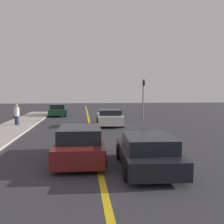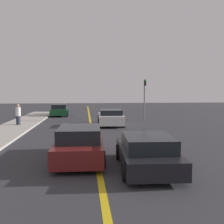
# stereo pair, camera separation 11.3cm
# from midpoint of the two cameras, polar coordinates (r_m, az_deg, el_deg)

# --- Properties ---
(road_center_line) EXTENTS (0.20, 60.00, 0.01)m
(road_center_line) POSITION_cam_midpoint_polar(r_m,az_deg,el_deg) (16.74, -4.93, -4.62)
(road_center_line) COLOR gold
(road_center_line) RESTS_ON ground_plane
(car_near_right_lane) EXTENTS (2.10, 4.01, 1.20)m
(car_near_right_lane) POSITION_cam_midpoint_polar(r_m,az_deg,el_deg) (8.95, 7.72, -9.12)
(car_near_right_lane) COLOR black
(car_near_right_lane) RESTS_ON ground_plane
(car_ahead_center) EXTENTS (2.01, 4.12, 1.35)m
(car_ahead_center) POSITION_cam_midpoint_polar(r_m,az_deg,el_deg) (9.99, -7.65, -7.26)
(car_ahead_center) COLOR maroon
(car_ahead_center) RESTS_ON ground_plane
(car_far_distant) EXTENTS (2.13, 4.00, 1.28)m
(car_far_distant) POSITION_cam_midpoint_polar(r_m,az_deg,el_deg) (19.94, -0.72, -1.26)
(car_far_distant) COLOR silver
(car_far_distant) RESTS_ON ground_plane
(car_parked_left_lot) EXTENTS (1.99, 3.96, 1.32)m
(car_parked_left_lot) POSITION_cam_midpoint_polar(r_m,az_deg,el_deg) (28.34, -12.40, 0.41)
(car_parked_left_lot) COLOR #144728
(car_parked_left_lot) RESTS_ON ground_plane
(pedestrian_by_sign) EXTENTS (0.39, 0.39, 1.61)m
(pedestrian_by_sign) POSITION_cam_midpoint_polar(r_m,az_deg,el_deg) (20.80, -21.09, -0.55)
(pedestrian_by_sign) COLOR #282D3D
(pedestrian_by_sign) RESTS_ON sidewalk_left
(traffic_light) EXTENTS (0.18, 0.40, 3.81)m
(traffic_light) POSITION_cam_midpoint_polar(r_m,az_deg,el_deg) (23.58, 7.02, 3.80)
(traffic_light) COLOR slate
(traffic_light) RESTS_ON ground_plane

